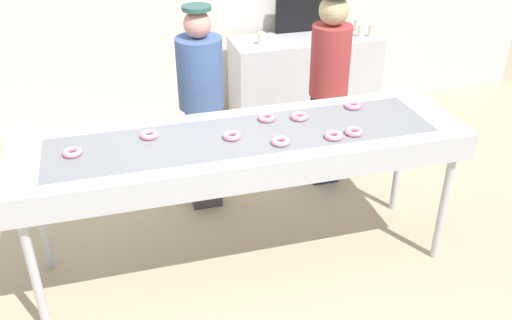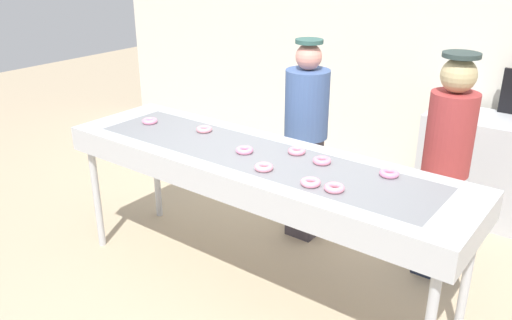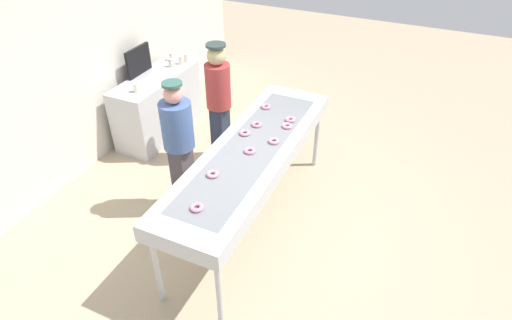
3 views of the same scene
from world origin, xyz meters
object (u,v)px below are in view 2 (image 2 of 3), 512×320
Objects in this scene: strawberry_donut_3 at (389,173)px; worker_baker at (306,130)px; strawberry_donut_1 at (204,129)px; strawberry_donut_2 at (244,150)px; strawberry_donut_4 at (297,151)px; worker_assistant at (447,157)px; strawberry_donut_6 at (322,161)px; fryer_conveyor at (256,167)px; strawberry_donut_0 at (334,188)px; prep_counter at (511,174)px; strawberry_donut_8 at (150,121)px; strawberry_donut_7 at (311,182)px; strawberry_donut_5 at (264,167)px; paper_cup_0 at (460,108)px.

worker_baker is (-0.97, 0.62, -0.10)m from strawberry_donut_3.
strawberry_donut_1 is 1.00× the size of strawberry_donut_2.
worker_assistant reaches higher than strawberry_donut_4.
strawberry_donut_6 is at bearing 16.72° from strawberry_donut_2.
fryer_conveyor is at bearing 26.53° from worker_assistant.
strawberry_donut_0 is 0.41m from strawberry_donut_3.
strawberry_donut_8 is at bearing -137.34° from prep_counter.
worker_baker reaches higher than strawberry_donut_6.
prep_counter is (0.51, 2.26, -0.58)m from strawberry_donut_0.
prep_counter is at bearing 77.32° from strawberry_donut_0.
strawberry_donut_4 is at bearing 27.39° from worker_assistant.
strawberry_donut_4 and strawberry_donut_7 have the same top height.
strawberry_donut_7 is at bearing -173.20° from strawberry_donut_0.
worker_assistant is (0.42, 1.11, -0.10)m from strawberry_donut_7.
worker_assistant is (0.76, 0.74, -0.10)m from strawberry_donut_4.
strawberry_donut_7 reaches higher than fryer_conveyor.
strawberry_donut_0 and strawberry_donut_4 have the same top height.
strawberry_donut_5 and strawberry_donut_7 have the same top height.
strawberry_donut_2 and strawberry_donut_7 have the same top height.
worker_baker is at bearing -124.52° from paper_cup_0.
strawberry_donut_3 is at bearing 5.24° from strawberry_donut_8.
strawberry_donut_4 is at bearing -105.13° from paper_cup_0.
strawberry_donut_0 and strawberry_donut_6 have the same top height.
worker_baker is (-0.12, 0.82, 0.01)m from fryer_conveyor.
strawberry_donut_2 is at bearing -17.13° from strawberry_donut_1.
strawberry_donut_7 is (0.33, -0.37, 0.00)m from strawberry_donut_4.
strawberry_donut_2 is at bearing -145.83° from strawberry_donut_4.
strawberry_donut_2 is 1.00× the size of strawberry_donut_6.
prep_counter is (1.27, 2.11, -0.58)m from strawberry_donut_2.
strawberry_donut_1 is 0.52m from strawberry_donut_2.
strawberry_donut_6 is at bearing -0.16° from strawberry_donut_1.
strawberry_donut_7 reaches higher than prep_counter.
strawberry_donut_5 is 1.00× the size of strawberry_donut_7.
worker_assistant reaches higher than strawberry_donut_3.
strawberry_donut_4 is 0.49m from strawberry_donut_7.
strawberry_donut_4 is at bearing 40.21° from fryer_conveyor.
strawberry_donut_5 is 1.26m from strawberry_donut_8.
strawberry_donut_2 is at bearing -166.60° from strawberry_donut_3.
strawberry_donut_6 is 0.08× the size of prep_counter.
strawberry_donut_2 and strawberry_donut_6 have the same top height.
strawberry_donut_3 is 1.00× the size of strawberry_donut_8.
strawberry_donut_0 is 1.13m from worker_assistant.
worker_baker is at bearing 107.51° from strawberry_donut_5.
strawberry_donut_1 and strawberry_donut_2 have the same top height.
strawberry_donut_2 is at bearing 168.61° from strawberry_donut_0.
strawberry_donut_1 and strawberry_donut_6 have the same top height.
strawberry_donut_5 is 0.07× the size of worker_baker.
worker_assistant reaches higher than fryer_conveyor.
strawberry_donut_1 is 0.07× the size of worker_assistant.
strawberry_donut_5 and strawberry_donut_6 have the same top height.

